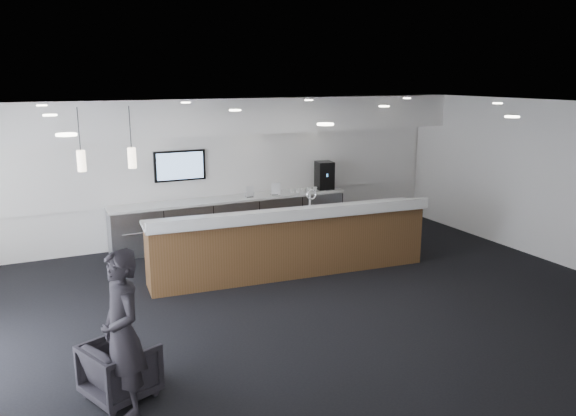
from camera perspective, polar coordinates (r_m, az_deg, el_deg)
name	(u,v)px	position (r m, az deg, el deg)	size (l,w,h in m)	color
ground	(312,302)	(8.83, 2.48, -9.53)	(10.00, 10.00, 0.00)	black
ceiling	(314,106)	(8.15, 2.69, 10.32)	(10.00, 8.00, 0.02)	black
back_wall	(225,169)	(11.98, -6.37, 3.96)	(10.00, 0.02, 3.00)	white
right_wall	(551,182)	(11.53, 25.18, 2.42)	(0.02, 8.00, 3.00)	white
soffit_bulkhead	(231,115)	(11.43, -5.78, 9.34)	(10.00, 0.90, 0.70)	white
alcove_panel	(226,165)	(11.94, -6.34, 4.41)	(9.80, 0.06, 1.40)	white
back_credenza	(232,220)	(11.85, -5.68, -1.17)	(5.06, 0.66, 0.95)	gray
wall_tv	(180,166)	(11.59, -10.93, 4.24)	(1.05, 0.08, 0.62)	black
pendant_left	(136,161)	(8.20, -15.15, 4.62)	(0.12, 0.12, 0.30)	#FFE6C6
pendant_right	(84,164)	(8.11, -20.02, 4.19)	(0.12, 0.12, 0.30)	#FFE6C6
ceiling_can_lights	(314,108)	(8.15, 2.69, 10.11)	(7.00, 5.00, 0.02)	silver
service_counter	(291,242)	(9.87, 0.29, -3.48)	(5.08, 1.20, 1.49)	#53361B
coffee_machine	(324,175)	(12.58, 3.72, 3.33)	(0.41, 0.50, 0.62)	black
info_sign_left	(250,192)	(11.73, -3.90, 1.67)	(0.17, 0.02, 0.24)	white
info_sign_right	(276,189)	(11.94, -1.24, 1.97)	(0.20, 0.02, 0.26)	white
armchair	(120,370)	(6.58, -16.67, -15.45)	(0.68, 0.70, 0.63)	black
lounge_guest	(122,333)	(6.05, -16.47, -12.13)	(0.64, 0.42, 1.76)	black
cup_0	(315,189)	(12.38, 2.76, 1.95)	(0.10, 0.10, 0.09)	white
cup_1	(309,189)	(12.32, 2.18, 1.90)	(0.10, 0.10, 0.09)	white
cup_2	(304,190)	(12.25, 1.60, 1.85)	(0.10, 0.10, 0.09)	white
cup_3	(298,190)	(12.19, 1.01, 1.79)	(0.10, 0.10, 0.09)	white
cup_4	(292,191)	(12.13, 0.42, 1.74)	(0.10, 0.10, 0.09)	white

